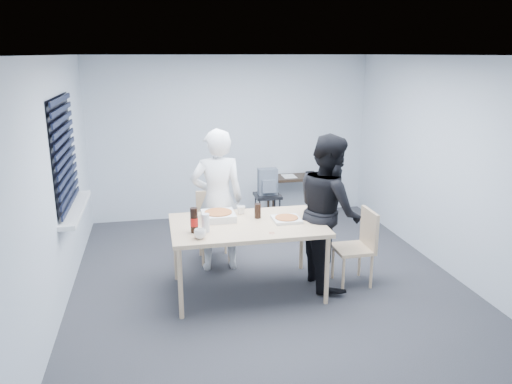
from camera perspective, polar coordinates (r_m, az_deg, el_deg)
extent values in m
plane|color=#303035|center=(6.14, 1.03, -9.69)|extent=(5.00, 5.00, 0.00)
plane|color=white|center=(5.55, 1.16, 15.37)|extent=(5.00, 5.00, 0.00)
plane|color=silver|center=(8.12, -2.85, 6.19)|extent=(4.50, 0.00, 4.50)
plane|color=silver|center=(3.43, 10.47, -7.33)|extent=(4.50, 0.00, 4.50)
plane|color=silver|center=(5.66, -21.71, 0.97)|extent=(0.00, 5.00, 5.00)
plane|color=silver|center=(6.57, 20.62, 2.98)|extent=(0.00, 5.00, 5.00)
plane|color=black|center=(5.99, -21.20, 4.24)|extent=(0.00, 1.30, 1.30)
cube|color=black|center=(5.99, -20.91, 4.26)|extent=(0.04, 1.30, 1.25)
cube|color=silver|center=(6.13, -19.90, -1.81)|extent=(0.18, 1.42, 0.05)
cube|color=#CFAB88|center=(5.51, -1.01, -3.81)|extent=(1.67, 1.06, 0.04)
cylinder|color=#CFAB88|center=(5.15, -8.64, -10.33)|extent=(0.05, 0.05, 0.77)
cylinder|color=#CFAB88|center=(6.01, -9.18, -6.47)|extent=(0.05, 0.05, 0.77)
cylinder|color=#CFAB88|center=(5.43, 8.12, -8.89)|extent=(0.05, 0.05, 0.77)
cylinder|color=#CFAB88|center=(6.25, 5.23, -5.44)|extent=(0.05, 0.05, 0.77)
cube|color=#CFAB88|center=(6.50, -4.80, -4.18)|extent=(0.42, 0.42, 0.04)
cube|color=#CFAB88|center=(6.60, -5.05, -1.67)|extent=(0.42, 0.04, 0.44)
cylinder|color=#CFAB88|center=(6.40, -6.08, -6.68)|extent=(0.03, 0.03, 0.41)
cylinder|color=#CFAB88|center=(6.72, -6.38, -5.60)|extent=(0.03, 0.03, 0.41)
cylinder|color=#CFAB88|center=(6.44, -3.06, -6.47)|extent=(0.03, 0.03, 0.41)
cylinder|color=#CFAB88|center=(6.75, -3.50, -5.41)|extent=(0.03, 0.03, 0.41)
cube|color=#CFAB88|center=(5.93, 10.99, -6.41)|extent=(0.42, 0.42, 0.04)
cube|color=#CFAB88|center=(5.92, 12.82, -4.07)|extent=(0.04, 0.42, 0.44)
cylinder|color=#CFAB88|center=(5.81, 9.96, -9.23)|extent=(0.03, 0.03, 0.41)
cylinder|color=#CFAB88|center=(6.10, 8.78, -7.95)|extent=(0.03, 0.03, 0.41)
cylinder|color=#CFAB88|center=(5.94, 13.05, -8.85)|extent=(0.03, 0.03, 0.41)
cylinder|color=#CFAB88|center=(6.22, 11.75, -7.62)|extent=(0.03, 0.03, 0.41)
imported|color=white|center=(6.11, -4.42, -0.98)|extent=(0.65, 0.42, 1.77)
imported|color=black|center=(5.75, 8.33, -2.15)|extent=(0.47, 0.86, 1.77)
cube|color=#332318|center=(8.27, 4.81, 1.68)|extent=(1.00, 0.44, 0.04)
cylinder|color=#332318|center=(8.07, 2.00, -1.07)|extent=(0.04, 0.04, 0.62)
cylinder|color=#332318|center=(8.41, 1.41, -0.37)|extent=(0.04, 0.04, 0.62)
cylinder|color=#332318|center=(8.33, 8.14, -0.69)|extent=(0.04, 0.04, 0.62)
cylinder|color=#332318|center=(8.66, 7.33, -0.03)|extent=(0.04, 0.04, 0.62)
cube|color=black|center=(7.63, 1.32, -0.42)|extent=(0.39, 0.39, 0.04)
cylinder|color=black|center=(7.53, 0.42, -2.78)|extent=(0.04, 0.04, 0.50)
cylinder|color=black|center=(7.82, -0.05, -2.09)|extent=(0.04, 0.04, 0.50)
cylinder|color=black|center=(7.60, 2.71, -2.63)|extent=(0.04, 0.04, 0.50)
cylinder|color=black|center=(7.88, 2.15, -1.95)|extent=(0.04, 0.04, 0.50)
cube|color=slate|center=(7.57, 1.33, 1.20)|extent=(0.29, 0.15, 0.40)
cube|color=slate|center=(7.48, 1.51, 0.65)|extent=(0.21, 0.06, 0.19)
cube|color=white|center=(5.64, -4.32, -2.94)|extent=(0.36, 0.36, 0.04)
cube|color=white|center=(5.63, -4.33, -2.57)|extent=(0.36, 0.36, 0.04)
cylinder|color=#CC7F38|center=(5.62, -4.33, -2.31)|extent=(0.31, 0.31, 0.01)
cube|color=white|center=(5.59, 3.51, -3.14)|extent=(0.30, 0.30, 0.03)
cylinder|color=#CC7F38|center=(5.58, 3.51, -2.93)|extent=(0.26, 0.26, 0.01)
imported|color=white|center=(5.08, -6.40, -4.78)|extent=(0.17, 0.17, 0.10)
imported|color=white|center=(5.81, -1.72, -2.07)|extent=(0.10, 0.10, 0.09)
cylinder|color=black|center=(5.65, 0.19, -2.18)|extent=(0.09, 0.09, 0.17)
cylinder|color=black|center=(5.23, -7.09, -3.22)|extent=(0.08, 0.08, 0.27)
cylinder|color=red|center=(5.23, -7.08, -3.41)|extent=(0.08, 0.08, 0.09)
cylinder|color=silver|center=(5.25, -5.77, -3.52)|extent=(0.09, 0.09, 0.19)
torus|color=red|center=(5.21, 1.82, -4.71)|extent=(0.06, 0.06, 0.00)
cube|color=white|center=(8.23, 3.79, 1.81)|extent=(0.29, 0.34, 0.00)
cube|color=black|center=(8.34, 6.23, 2.13)|extent=(0.16, 0.13, 0.06)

